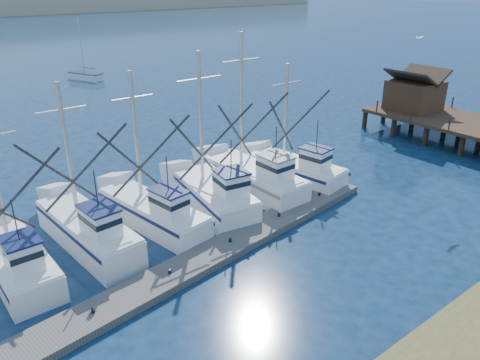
% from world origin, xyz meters
% --- Properties ---
extents(ground, '(500.00, 500.00, 0.00)m').
position_xyz_m(ground, '(0.00, 0.00, 0.00)').
color(ground, '#0D1F3C').
rests_on(ground, ground).
extents(floating_dock, '(29.92, 5.81, 0.40)m').
position_xyz_m(floating_dock, '(-8.46, 5.12, 0.20)').
color(floating_dock, '#5A5651').
rests_on(floating_dock, ground).
extents(timber_pier, '(7.00, 20.00, 8.00)m').
position_xyz_m(timber_pier, '(21.50, 8.46, 2.57)').
color(timber_pier, black).
rests_on(timber_pier, ground).
extents(trawler_fleet, '(29.78, 8.82, 10.23)m').
position_xyz_m(trawler_fleet, '(-8.22, 10.00, 0.96)').
color(trawler_fleet, white).
rests_on(trawler_fleet, ground).
extents(sailboat_near, '(3.58, 5.41, 8.10)m').
position_xyz_m(sailboat_near, '(6.23, 53.50, 0.50)').
color(sailboat_near, white).
rests_on(sailboat_near, ground).
extents(flying_gull, '(1.21, 0.22, 0.22)m').
position_xyz_m(flying_gull, '(12.03, 6.65, 9.52)').
color(flying_gull, white).
rests_on(flying_gull, ground).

